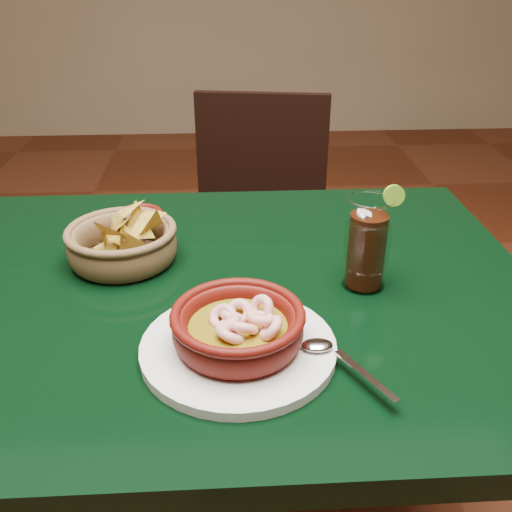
{
  "coord_description": "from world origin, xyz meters",
  "views": [
    {
      "loc": [
        0.1,
        -0.8,
        1.23
      ],
      "look_at": [
        0.14,
        -0.02,
        0.81
      ],
      "focal_mm": 40.0,
      "sensor_mm": 36.0,
      "label": 1
    }
  ],
  "objects": [
    {
      "name": "cola_drink",
      "position": [
        0.31,
        -0.02,
        0.82
      ],
      "size": [
        0.15,
        0.15,
        0.17
      ],
      "color": "white",
      "rests_on": "dining_table"
    },
    {
      "name": "chip_basket",
      "position": [
        -0.08,
        0.09,
        0.78
      ],
      "size": [
        0.22,
        0.22,
        0.12
      ],
      "color": "brown",
      "rests_on": "dining_table"
    },
    {
      "name": "shrimp_plate",
      "position": [
        0.11,
        -0.18,
        0.78
      ],
      "size": [
        0.32,
        0.26,
        0.08
      ],
      "color": "silver",
      "rests_on": "dining_table"
    },
    {
      "name": "guacamole_ramekin",
      "position": [
        -0.07,
        0.22,
        0.77
      ],
      "size": [
        0.11,
        0.11,
        0.04
      ],
      "color": "#480B07",
      "rests_on": "dining_table"
    },
    {
      "name": "dining_chair",
      "position": [
        0.19,
        0.71,
        0.48
      ],
      "size": [
        0.46,
        0.46,
        0.88
      ],
      "color": "black",
      "rests_on": "ground"
    },
    {
      "name": "glass_ashtray",
      "position": [
        -0.11,
        0.15,
        0.76
      ],
      "size": [
        0.13,
        0.13,
        0.03
      ],
      "color": "white",
      "rests_on": "dining_table"
    },
    {
      "name": "dining_table",
      "position": [
        0.0,
        0.0,
        0.65
      ],
      "size": [
        1.2,
        0.8,
        0.75
      ],
      "color": "black",
      "rests_on": "ground"
    }
  ]
}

